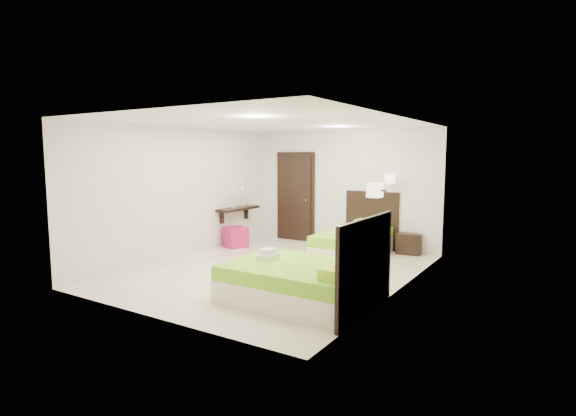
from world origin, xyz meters
The scene contains 7 objects.
floor centered at (0.00, 0.00, 0.00)m, with size 5.50×5.50×0.00m, color beige.
bed_single centered at (0.75, 1.82, 0.30)m, with size 1.21×2.02×1.67m.
bed_double centered at (1.33, -1.18, 0.30)m, with size 2.01×1.71×1.66m.
nightstand centered at (1.61, 2.67, 0.22)m, with size 0.49×0.43×0.43m, color black.
ottoman centered at (-1.90, 1.26, 0.22)m, with size 0.45×0.45×0.45m, color #951346.
door centered at (-1.20, 2.70, 1.05)m, with size 1.02×0.15×2.14m.
console_shelf centered at (-2.08, 1.60, 0.82)m, with size 0.35×1.20×0.78m.
Camera 1 is at (4.37, -6.48, 2.04)m, focal length 28.00 mm.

